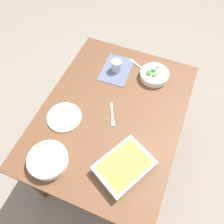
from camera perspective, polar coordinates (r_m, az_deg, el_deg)
The scene contains 11 objects.
ground_plane at distance 2.13m, azimuth 0.00°, elevation -10.60°, with size 6.00×6.00×0.00m, color slate.
dining_table at distance 1.54m, azimuth 0.00°, elevation -1.77°, with size 1.20×0.90×0.74m.
placemat at distance 1.69m, azimuth 1.10°, elevation 10.69°, with size 0.28×0.20×0.00m, color #4C5670.
stew_bowl at distance 1.34m, azimuth -15.94°, elevation -11.63°, with size 0.23×0.23×0.06m.
broccoli_bowl at distance 1.64m, azimuth 10.64°, elevation 9.29°, with size 0.20×0.20×0.07m.
baking_dish at distance 1.27m, azimuth 3.09°, elevation -13.59°, with size 0.37×0.33×0.06m.
drink_cup at distance 1.66m, azimuth 1.12°, elevation 11.54°, with size 0.07×0.07×0.08m.
side_plate at distance 1.47m, azimuth -12.02°, elevation -1.29°, with size 0.22×0.22×0.01m, color silver.
spoon_by_stew at distance 1.38m, azimuth -15.80°, elevation -10.37°, with size 0.15×0.11×0.01m.
spoon_by_broccoli at distance 1.71m, azimuth 7.49°, elevation 11.07°, with size 0.09×0.17×0.01m.
fork_on_table at distance 1.44m, azimuth 0.09°, elevation -1.04°, with size 0.17×0.09×0.01m.
Camera 1 is at (0.72, 0.29, 1.98)m, focal length 36.03 mm.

